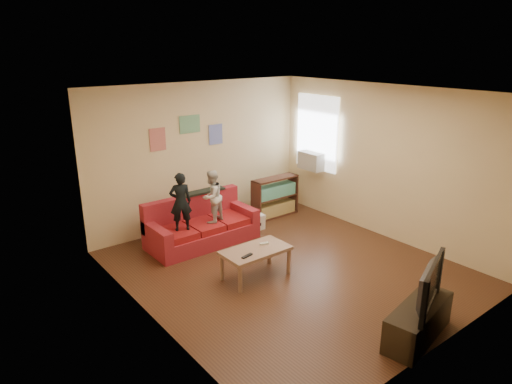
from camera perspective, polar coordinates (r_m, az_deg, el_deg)
room_shell at (r=6.69m, az=4.23°, el=0.79°), size 4.52×5.02×2.72m
sofa at (r=8.06m, az=-6.95°, el=-4.36°), size 1.90×0.87×0.83m
child_a at (r=7.50m, az=-9.41°, el=-1.22°), size 0.42×0.34×0.98m
child_b at (r=7.80m, az=-5.55°, el=-0.56°), size 0.54×0.48×0.92m
coffee_table at (r=6.78m, az=-0.03°, el=-7.64°), size 1.01×0.56×0.45m
remote at (r=6.53m, az=-1.12°, el=-7.98°), size 0.20×0.08×0.02m
game_controller at (r=6.90m, az=1.02°, el=-6.46°), size 0.14×0.07×0.03m
bookshelf at (r=9.19m, az=2.37°, el=-0.87°), size 1.00×0.30×0.80m
window at (r=9.28m, az=7.62°, el=7.36°), size 0.04×1.08×1.48m
ac_unit at (r=9.32m, az=6.96°, el=3.90°), size 0.28×0.55×0.35m
artwork_left at (r=8.15m, az=-12.19°, el=6.43°), size 0.30×0.01×0.40m
artwork_center at (r=8.41m, az=-8.28°, el=8.38°), size 0.42×0.01×0.32m
artwork_right at (r=8.74m, az=-5.07°, el=7.19°), size 0.30×0.01×0.38m
file_box at (r=8.58m, az=-0.44°, el=-3.78°), size 0.41×0.31×0.28m
tv_stand at (r=5.89m, az=19.62°, el=-15.01°), size 1.20×0.59×0.43m
television at (r=5.65m, az=20.16°, el=-10.71°), size 0.97×0.48×0.57m
tissue at (r=8.07m, az=1.94°, el=-5.92°), size 0.13×0.13×0.11m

